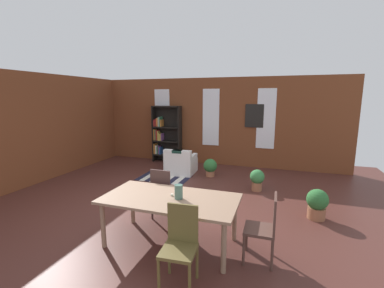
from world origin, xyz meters
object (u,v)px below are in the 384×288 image
Objects in this scene: potted_plant_corner at (257,179)px; vase_on_table at (179,192)px; dining_table at (170,202)px; potted_plant_window at (210,167)px; dining_chair_far_left at (163,192)px; potted_plant_by_shelf at (317,203)px; bookshelf_tall at (165,134)px; dining_chair_near_right at (180,243)px; dining_chair_head_right at (265,226)px; armchair_white at (181,164)px.

vase_on_table is at bearing -108.25° from potted_plant_corner.
dining_table reaches higher than potted_plant_window.
dining_chair_far_left is at bearing -126.50° from potted_plant_corner.
dining_chair_far_left is at bearing -161.76° from potted_plant_by_shelf.
bookshelf_tall reaches higher than vase_on_table.
dining_chair_far_left is 1.00× the size of dining_chair_near_right.
potted_plant_corner is at bearing 80.21° from dining_chair_near_right.
dining_chair_head_right is 1.69× the size of potted_plant_by_shelf.
dining_chair_near_right is (0.45, -0.74, -0.16)m from dining_table.
potted_plant_corner is (-0.33, 2.77, -0.22)m from dining_chair_head_right.
bookshelf_tall is at bearing 145.11° from potted_plant_by_shelf.
dining_chair_far_left is 1.85× the size of potted_plant_corner.
vase_on_table reaches higher than potted_plant_corner.
vase_on_table is 1.00m from dining_chair_far_left.
dining_table is 3.75m from armchair_white.
dining_chair_far_left is 2.82m from potted_plant_by_shelf.
potted_plant_window is at bearing 97.08° from vase_on_table.
dining_chair_near_right is 1.14× the size of armchair_white.
potted_plant_by_shelf is at bearing -37.19° from potted_plant_window.
vase_on_table reaches higher than armchair_white.
dining_chair_far_left is (-0.45, 0.74, -0.16)m from dining_table.
dining_chair_far_left is at bearing 121.73° from dining_table.
potted_plant_window is (-2.52, 1.91, -0.02)m from potted_plant_by_shelf.
dining_chair_head_right is 1.97m from dining_chair_far_left.
dining_chair_near_right is 2.95m from potted_plant_by_shelf.
vase_on_table reaches higher than potted_plant_window.
dining_table is 2.11× the size of dining_chair_head_right.
dining_chair_near_right is 4.33m from potted_plant_window.
dining_table is 2.77m from potted_plant_by_shelf.
dining_chair_head_right is 1.85× the size of potted_plant_corner.
potted_plant_corner is at bearing 69.22° from dining_table.
dining_chair_far_left is 4.39m from bookshelf_tall.
dining_chair_head_right is at bearing -64.56° from potted_plant_window.
dining_table is 1.39m from dining_chair_head_right.
vase_on_table is at bearing -82.92° from potted_plant_window.
bookshelf_tall is 2.37m from potted_plant_window.
potted_plant_window is (-1.35, 0.76, -0.01)m from potted_plant_corner.
bookshelf_tall is at bearing 127.42° from dining_chair_head_right.
dining_chair_head_right reaches higher than potted_plant_by_shelf.
armchair_white is at bearing 161.32° from potted_plant_corner.
dining_table is 2.99m from potted_plant_corner.
vase_on_table is 1.28m from dining_chair_head_right.
potted_plant_by_shelf is (3.42, -1.91, 0.02)m from armchair_white.
dining_chair_near_right is at bearing -67.24° from vase_on_table.
potted_plant_window is (1.93, -1.19, -0.68)m from bookshelf_tall.
dining_chair_head_right is at bearing -53.90° from armchair_white.
vase_on_table is 0.42× the size of potted_plant_window.
dining_table is 9.54× the size of vase_on_table.
dining_chair_head_right is at bearing -117.50° from potted_plant_by_shelf.
bookshelf_tall is at bearing 116.68° from vase_on_table.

